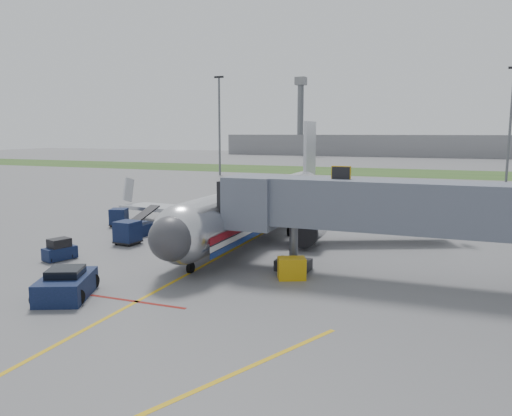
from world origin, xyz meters
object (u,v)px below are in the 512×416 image
(airliner, at_px, (262,205))
(ramp_worker, at_px, (215,220))
(belt_loader, at_px, (136,230))
(pushback_tug, at_px, (66,285))
(baggage_tug, at_px, (60,250))

(airliner, relative_size, ramp_worker, 20.32)
(belt_loader, bearing_deg, pushback_tug, -68.79)
(baggage_tug, relative_size, ramp_worker, 1.39)
(baggage_tug, bearing_deg, pushback_tug, -45.37)
(pushback_tug, bearing_deg, baggage_tug, 134.63)
(pushback_tug, bearing_deg, ramp_worker, 92.51)
(pushback_tug, xyz_separation_m, baggage_tug, (-6.23, 6.31, -0.01))
(pushback_tug, relative_size, baggage_tug, 1.89)
(airliner, relative_size, baggage_tug, 14.64)
(airliner, height_order, pushback_tug, airliner)
(baggage_tug, height_order, belt_loader, belt_loader)
(ramp_worker, bearing_deg, pushback_tug, -103.56)
(airliner, distance_m, baggage_tug, 17.21)
(airliner, height_order, ramp_worker, airliner)
(belt_loader, xyz_separation_m, ramp_worker, (4.95, 5.39, 0.28))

